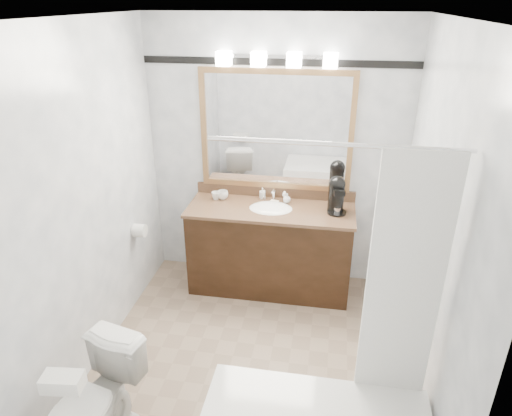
# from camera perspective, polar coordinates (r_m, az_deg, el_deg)

# --- Properties ---
(room) EXTENTS (2.42, 2.62, 2.52)m
(room) POSITION_cam_1_polar(r_m,az_deg,el_deg) (3.09, -0.68, -1.12)
(room) COLOR gray
(room) RESTS_ON ground
(vanity) EXTENTS (1.53, 0.58, 0.97)m
(vanity) POSITION_cam_1_polar(r_m,az_deg,el_deg) (4.36, 1.79, -4.87)
(vanity) COLOR black
(vanity) RESTS_ON ground
(mirror) EXTENTS (1.40, 0.04, 1.10)m
(mirror) POSITION_cam_1_polar(r_m,az_deg,el_deg) (4.20, 2.50, 9.59)
(mirror) COLOR #A6784B
(mirror) RESTS_ON room
(vanity_light_bar) EXTENTS (1.02, 0.14, 0.12)m
(vanity_light_bar) POSITION_cam_1_polar(r_m,az_deg,el_deg) (4.02, 2.56, 18.12)
(vanity_light_bar) COLOR silver
(vanity_light_bar) RESTS_ON room
(accent_stripe) EXTENTS (2.40, 0.01, 0.06)m
(accent_stripe) POSITION_cam_1_polar(r_m,az_deg,el_deg) (4.09, 2.68, 17.76)
(accent_stripe) COLOR black
(accent_stripe) RESTS_ON room
(tp_roll) EXTENTS (0.11, 0.12, 0.12)m
(tp_roll) POSITION_cam_1_polar(r_m,az_deg,el_deg) (4.23, -14.36, -2.73)
(tp_roll) COLOR white
(tp_roll) RESTS_ON room
(toilet) EXTENTS (0.54, 0.76, 0.70)m
(toilet) POSITION_cam_1_polar(r_m,az_deg,el_deg) (3.19, -19.79, -22.17)
(toilet) COLOR white
(toilet) RESTS_ON ground
(tissue_box) EXTENTS (0.23, 0.14, 0.09)m
(tissue_box) POSITION_cam_1_polar(r_m,az_deg,el_deg) (2.80, -23.01, -19.38)
(tissue_box) COLOR white
(tissue_box) RESTS_ON toilet
(coffee_maker) EXTENTS (0.17, 0.22, 0.33)m
(coffee_maker) POSITION_cam_1_polar(r_m,az_deg,el_deg) (4.11, 10.04, 1.78)
(coffee_maker) COLOR black
(coffee_maker) RESTS_ON vanity
(cup_left) EXTENTS (0.12, 0.12, 0.08)m
(cup_left) POSITION_cam_1_polar(r_m,az_deg,el_deg) (4.36, -4.18, 1.64)
(cup_left) COLOR white
(cup_left) RESTS_ON vanity
(cup_right) EXTENTS (0.09, 0.09, 0.07)m
(cup_right) POSITION_cam_1_polar(r_m,az_deg,el_deg) (4.36, -5.05, 1.55)
(cup_right) COLOR white
(cup_right) RESTS_ON vanity
(soap_bottle_a) EXTENTS (0.06, 0.06, 0.11)m
(soap_bottle_a) POSITION_cam_1_polar(r_m,az_deg,el_deg) (4.35, 0.80, 1.88)
(soap_bottle_a) COLOR white
(soap_bottle_a) RESTS_ON vanity
(soap_bottle_b) EXTENTS (0.09, 0.09, 0.09)m
(soap_bottle_b) POSITION_cam_1_polar(r_m,az_deg,el_deg) (4.27, 3.88, 1.25)
(soap_bottle_b) COLOR white
(soap_bottle_b) RESTS_ON vanity
(soap_bar) EXTENTS (0.09, 0.07, 0.02)m
(soap_bar) POSITION_cam_1_polar(r_m,az_deg,el_deg) (4.27, 2.31, 0.77)
(soap_bar) COLOR beige
(soap_bar) RESTS_ON vanity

